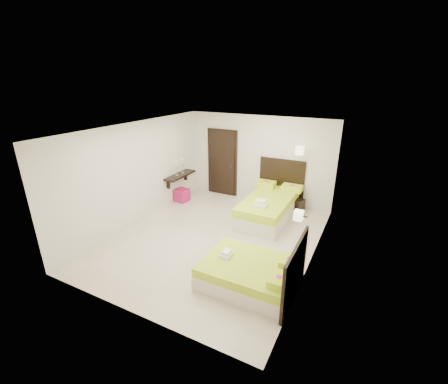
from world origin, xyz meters
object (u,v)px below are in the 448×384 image
at_px(bed_double, 253,273).
at_px(nightstand, 295,205).
at_px(bed_single, 270,205).
at_px(ottoman, 182,195).

height_order(bed_double, nightstand, bed_double).
height_order(bed_single, bed_double, bed_single).
height_order(bed_single, ottoman, bed_single).
bearing_deg(bed_double, bed_single, 103.61).
relative_size(bed_single, bed_double, 1.31).
distance_m(bed_single, bed_double, 2.99).
relative_size(nightstand, ottoman, 1.09).
height_order(bed_double, ottoman, bed_double).
bearing_deg(ottoman, bed_double, -38.21).
xyz_separation_m(bed_double, nightstand, (-0.17, 3.62, -0.07)).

